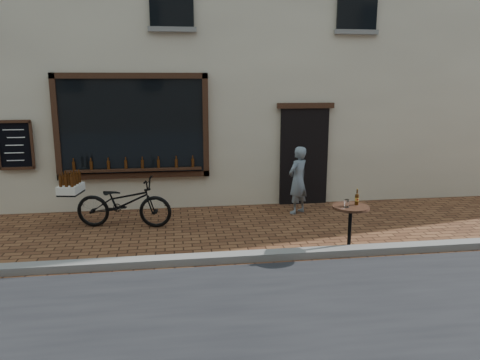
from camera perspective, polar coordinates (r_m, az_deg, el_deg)
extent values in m
plane|color=#4D2B19|center=(7.43, 0.65, -10.32)|extent=(90.00, 90.00, 0.00)
cube|color=slate|center=(7.59, 0.41, -9.33)|extent=(90.00, 0.25, 0.12)
cube|color=black|center=(10.30, -12.96, 6.38)|extent=(3.00, 0.06, 2.00)
cube|color=black|center=(10.24, -13.26, 12.28)|extent=(3.24, 0.10, 0.12)
cube|color=black|center=(10.44, -12.69, 0.58)|extent=(3.24, 0.10, 0.12)
cube|color=black|center=(10.53, -21.51, 5.96)|extent=(0.12, 0.10, 2.24)
cube|color=black|center=(10.28, -4.22, 6.65)|extent=(0.12, 0.10, 2.24)
cube|color=black|center=(10.37, -12.75, 1.23)|extent=(2.90, 0.16, 0.05)
cube|color=black|center=(10.80, 7.79, 2.83)|extent=(1.10, 0.10, 2.20)
cube|color=black|center=(10.64, 8.01, 8.97)|extent=(1.30, 0.10, 0.12)
cube|color=black|center=(10.79, -25.70, 3.86)|extent=(0.62, 0.04, 0.92)
cylinder|color=#3D1C07|center=(10.52, -19.58, 1.64)|extent=(0.06, 0.06, 0.19)
cylinder|color=#3D1C07|center=(10.46, -17.66, 1.71)|extent=(0.06, 0.06, 0.19)
cylinder|color=#3D1C07|center=(10.40, -15.72, 1.78)|extent=(0.06, 0.06, 0.19)
cylinder|color=#3D1C07|center=(10.36, -13.76, 1.85)|extent=(0.06, 0.06, 0.19)
cylinder|color=#3D1C07|center=(10.33, -11.79, 1.91)|extent=(0.06, 0.06, 0.19)
cylinder|color=#3D1C07|center=(10.32, -9.81, 1.98)|extent=(0.06, 0.06, 0.19)
cylinder|color=#3D1C07|center=(10.31, -7.83, 2.04)|extent=(0.06, 0.06, 0.19)
cylinder|color=#3D1C07|center=(10.32, -5.84, 2.10)|extent=(0.06, 0.06, 0.19)
imported|color=black|center=(9.38, -13.97, -2.69)|extent=(1.95, 0.98, 0.98)
cube|color=black|center=(9.67, -19.90, -1.50)|extent=(0.46, 0.58, 0.03)
cube|color=white|center=(9.65, -19.94, -0.97)|extent=(0.46, 0.60, 0.15)
cylinder|color=#3D1C07|center=(9.40, -19.84, -0.19)|extent=(0.06, 0.06, 0.21)
cylinder|color=#3D1C07|center=(9.44, -20.45, -0.18)|extent=(0.06, 0.06, 0.21)
cylinder|color=#3D1C07|center=(9.48, -21.06, -0.18)|extent=(0.06, 0.06, 0.21)
cylinder|color=#3D1C07|center=(9.52, -19.55, -0.02)|extent=(0.06, 0.06, 0.21)
cylinder|color=#3D1C07|center=(9.56, -20.16, -0.01)|extent=(0.06, 0.06, 0.21)
cylinder|color=#3D1C07|center=(9.60, -20.76, -0.01)|extent=(0.06, 0.06, 0.21)
cylinder|color=#3D1C07|center=(9.63, -19.27, 0.15)|extent=(0.06, 0.06, 0.21)
cylinder|color=#3D1C07|center=(9.67, -19.87, 0.15)|extent=(0.06, 0.06, 0.21)
cylinder|color=#3D1C07|center=(9.72, -20.46, 0.16)|extent=(0.06, 0.06, 0.21)
cylinder|color=#3D1C07|center=(9.75, -19.00, 0.31)|extent=(0.06, 0.06, 0.21)
cylinder|color=#3D1C07|center=(9.79, -19.59, 0.31)|extent=(0.06, 0.06, 0.21)
cylinder|color=black|center=(8.20, 13.09, -8.31)|extent=(0.45, 0.45, 0.03)
cylinder|color=black|center=(8.08, 13.22, -5.83)|extent=(0.06, 0.06, 0.72)
cylinder|color=black|center=(7.97, 13.35, -3.25)|extent=(0.61, 0.61, 0.04)
cylinder|color=gold|center=(8.04, 14.05, -2.29)|extent=(0.06, 0.06, 0.06)
cylinder|color=white|center=(7.85, 12.88, -2.81)|extent=(0.08, 0.08, 0.13)
imported|color=slate|center=(10.06, 7.07, -0.02)|extent=(0.63, 0.60, 1.45)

